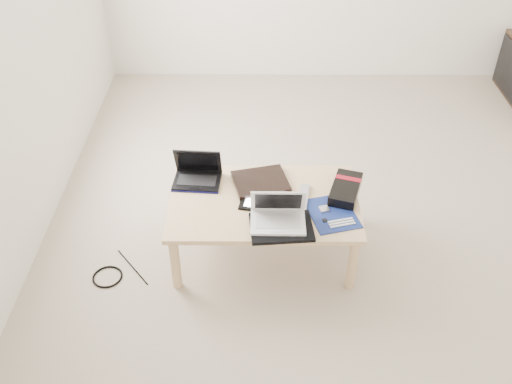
{
  "coord_description": "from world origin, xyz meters",
  "views": [
    {
      "loc": [
        -0.63,
        -2.99,
        2.49
      ],
      "look_at": [
        -0.64,
        -0.41,
        0.46
      ],
      "focal_mm": 40.0,
      "sensor_mm": 36.0,
      "label": 1
    }
  ],
  "objects_px": {
    "coffee_table": "(264,207)",
    "netbook": "(197,175)",
    "gpu_box": "(346,189)",
    "white_laptop": "(278,215)"
  },
  "relations": [
    {
      "from": "gpu_box",
      "to": "coffee_table",
      "type": "bearing_deg",
      "value": -172.48
    },
    {
      "from": "netbook",
      "to": "gpu_box",
      "type": "distance_m",
      "value": 0.89
    },
    {
      "from": "coffee_table",
      "to": "netbook",
      "type": "distance_m",
      "value": 0.45
    },
    {
      "from": "coffee_table",
      "to": "gpu_box",
      "type": "distance_m",
      "value": 0.49
    },
    {
      "from": "coffee_table",
      "to": "white_laptop",
      "type": "relative_size",
      "value": 3.65
    },
    {
      "from": "white_laptop",
      "to": "gpu_box",
      "type": "bearing_deg",
      "value": 33.51
    },
    {
      "from": "netbook",
      "to": "gpu_box",
      "type": "height_order",
      "value": "netbook"
    },
    {
      "from": "coffee_table",
      "to": "gpu_box",
      "type": "xyz_separation_m",
      "value": [
        0.48,
        0.06,
        0.08
      ]
    },
    {
      "from": "coffee_table",
      "to": "white_laptop",
      "type": "distance_m",
      "value": 0.24
    },
    {
      "from": "coffee_table",
      "to": "netbook",
      "type": "height_order",
      "value": "netbook"
    }
  ]
}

